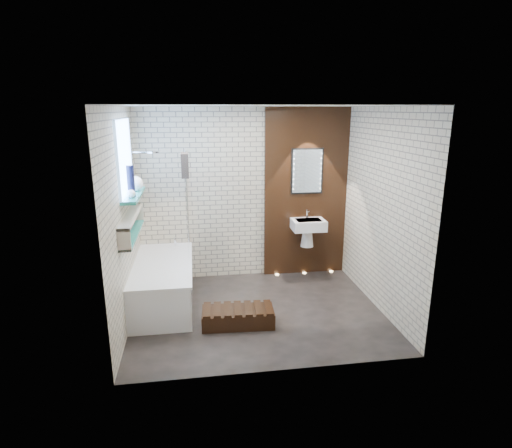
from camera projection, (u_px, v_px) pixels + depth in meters
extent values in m
plane|color=black|center=(258.00, 311.00, 5.50)|extent=(3.20, 3.20, 0.00)
cube|color=#C1B299|center=(245.00, 195.00, 6.40)|extent=(3.20, 0.04, 2.60)
cube|color=#C1B299|center=(279.00, 249.00, 3.92)|extent=(3.20, 0.04, 2.60)
cube|color=#C1B299|center=(123.00, 220.00, 4.93)|extent=(0.04, 2.60, 2.60)
cube|color=#C1B299|center=(381.00, 211.00, 5.39)|extent=(0.04, 2.60, 2.60)
plane|color=white|center=(258.00, 106.00, 4.81)|extent=(3.20, 3.20, 0.00)
cube|color=black|center=(306.00, 193.00, 6.51)|extent=(1.30, 0.06, 2.60)
cube|color=#7FADE0|center=(124.00, 157.00, 5.08)|extent=(0.03, 1.00, 0.90)
cube|color=#227E73|center=(134.00, 195.00, 5.21)|extent=(0.18, 1.00, 0.04)
cube|color=#227E73|center=(133.00, 234.00, 5.14)|extent=(0.14, 1.30, 0.03)
cube|color=#B2A899|center=(131.00, 216.00, 5.08)|extent=(0.14, 1.30, 0.03)
cube|color=#B2A899|center=(124.00, 241.00, 4.50)|extent=(0.14, 0.03, 0.26)
cube|color=#B2A899|center=(138.00, 213.00, 5.71)|extent=(0.14, 0.03, 0.26)
cube|color=white|center=(163.00, 284.00, 5.68)|extent=(0.75, 1.70, 0.55)
cube|color=white|center=(162.00, 264.00, 5.61)|extent=(0.79, 1.74, 0.03)
cylinder|color=silver|center=(175.00, 242.00, 6.30)|extent=(0.04, 0.04, 0.12)
cube|color=white|center=(187.00, 204.00, 5.89)|extent=(0.01, 0.78, 1.40)
cube|color=black|center=(185.00, 165.00, 5.51)|extent=(0.09, 0.24, 0.32)
cylinder|color=silver|center=(153.00, 152.00, 5.69)|extent=(0.18, 0.18, 0.02)
cube|color=white|center=(308.00, 225.00, 6.42)|extent=(0.50, 0.36, 0.16)
cone|color=white|center=(307.00, 238.00, 6.53)|extent=(0.20, 0.20, 0.28)
cylinder|color=silver|center=(307.00, 214.00, 6.48)|extent=(0.03, 0.03, 0.14)
cube|color=black|center=(307.00, 171.00, 6.38)|extent=(0.50, 0.02, 0.70)
cube|color=silver|center=(307.00, 171.00, 6.37)|extent=(0.45, 0.01, 0.65)
cube|color=black|center=(238.00, 317.00, 5.15)|extent=(0.90, 0.44, 0.19)
cylinder|color=#A85919|center=(128.00, 237.00, 4.81)|extent=(0.05, 0.05, 0.10)
cylinder|color=maroon|center=(126.00, 240.00, 4.63)|extent=(0.06, 0.06, 0.14)
sphere|color=white|center=(131.00, 194.00, 4.94)|extent=(0.10, 0.10, 0.10)
cylinder|color=black|center=(131.00, 181.00, 4.96)|extent=(0.09, 0.09, 0.38)
sphere|color=white|center=(135.00, 184.00, 5.35)|extent=(0.19, 0.19, 0.19)
cylinder|color=#FFD899|center=(277.00, 274.00, 6.72)|extent=(0.06, 0.06, 0.01)
cylinder|color=#FFD899|center=(304.00, 273.00, 6.78)|extent=(0.06, 0.06, 0.01)
cylinder|color=#FFD899|center=(331.00, 271.00, 6.85)|extent=(0.06, 0.06, 0.01)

